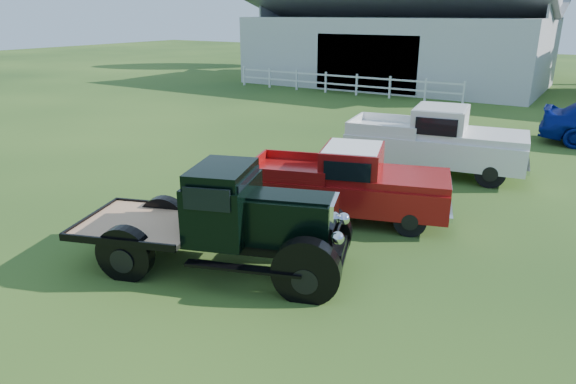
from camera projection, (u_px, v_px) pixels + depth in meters
The scene contains 7 objects.
ground at pixel (246, 259), 9.94m from camera, with size 120.00×120.00×0.00m, color #1D3B16.
shed_left at pixel (397, 40), 33.29m from camera, with size 18.80×10.20×5.60m, color #9E9E9E, non-canonical shape.
fence_rail at pixel (341, 83), 29.73m from camera, with size 14.20×0.16×1.20m, color white, non-canonical shape.
tree_a at pixel (306, 3), 43.59m from camera, with size 6.30×6.30×10.50m, color black, non-canonical shape.
vintage_flatbed at pixel (219, 218), 9.30m from camera, with size 4.98×1.97×1.97m, color black, non-canonical shape.
red_pickup at pixel (347, 182), 11.72m from camera, with size 4.67×1.80×1.70m, color maroon, non-canonical shape.
white_pickup at pixel (435, 141), 15.02m from camera, with size 5.22×2.02×1.92m, color silver, non-canonical shape.
Camera 1 is at (5.45, -7.14, 4.52)m, focal length 32.00 mm.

